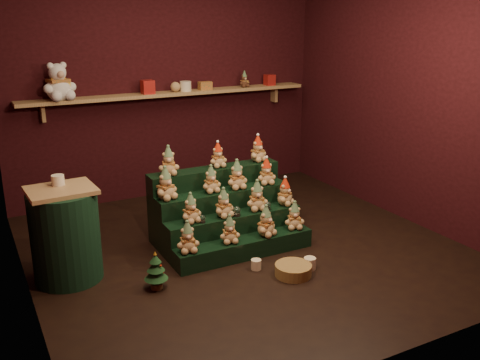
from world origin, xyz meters
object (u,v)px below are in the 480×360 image
mini_christmas_tree (156,270)px  riser_tier_front (245,248)px  snow_globe_b (237,211)px  mug_left (256,264)px  snow_globe_c (267,206)px  wicker_basket (293,270)px  brown_bear (244,79)px  snow_globe_a (202,219)px  white_bear (58,76)px  side_table (65,235)px  mug_right (310,263)px

mini_christmas_tree → riser_tier_front: bearing=11.8°
snow_globe_b → mug_left: size_ratio=1.02×
snow_globe_c → wicker_basket: (-0.14, -0.70, -0.36)m
riser_tier_front → brown_bear: size_ratio=7.07×
riser_tier_front → wicker_basket: (0.20, -0.54, -0.04)m
snow_globe_a → white_bear: bearing=115.4°
snow_globe_b → brown_bear: size_ratio=0.48×
side_table → mug_right: size_ratio=7.59×
snow_globe_c → side_table: side_table is taller
side_table → mug_right: (1.97, -0.84, -0.36)m
mug_left → snow_globe_b: bearing=85.5°
riser_tier_front → white_bear: bearing=121.8°
wicker_basket → brown_bear: brown_bear is taller
mug_right → white_bear: 3.36m
snow_globe_a → brown_bear: brown_bear is taller
snow_globe_b → wicker_basket: (0.20, -0.70, -0.36)m
brown_bear → riser_tier_front: bearing=-119.4°
snow_globe_c → brown_bear: bearing=68.4°
mini_christmas_tree → mug_right: size_ratio=3.11×
snow_globe_b → snow_globe_c: size_ratio=1.05×
brown_bear → snow_globe_a: bearing=-129.2°
snow_globe_a → wicker_basket: (0.56, -0.70, -0.35)m
snow_globe_a → brown_bear: (1.43, 1.83, 1.02)m
white_bear → snow_globe_c: bearing=-62.4°
mug_left → brown_bear: (1.10, 2.28, 1.37)m
mini_christmas_tree → mug_left: (0.92, -0.09, -0.12)m
snow_globe_b → snow_globe_c: 0.34m
riser_tier_front → white_bear: white_bear is taller
snow_globe_c → side_table: size_ratio=0.11×
mini_christmas_tree → wicker_basket: size_ratio=1.04×
side_table → mini_christmas_tree: 0.85m
snow_globe_a → snow_globe_b: bearing=0.0°
riser_tier_front → mug_left: size_ratio=14.94×
snow_globe_b → side_table: bearing=173.7°
riser_tier_front → side_table: size_ratio=1.68×
mug_left → snow_globe_c: bearing=49.8°
snow_globe_a → mug_left: (0.33, -0.44, -0.35)m
snow_globe_b → wicker_basket: bearing=-74.2°
mug_right → brown_bear: brown_bear is taller
mug_right → brown_bear: size_ratio=0.56×
wicker_basket → white_bear: bearing=119.5°
snow_globe_a → snow_globe_c: snow_globe_c is taller
mug_right → brown_bear: 2.93m
side_table → wicker_basket: side_table is taller
snow_globe_b → white_bear: white_bear is taller
white_bear → riser_tier_front: bearing=-71.3°
snow_globe_b → side_table: size_ratio=0.11×
mini_christmas_tree → mug_right: bearing=-12.9°
snow_globe_b → snow_globe_a: bearing=180.0°
wicker_basket → white_bear: (-1.43, 2.54, 1.53)m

